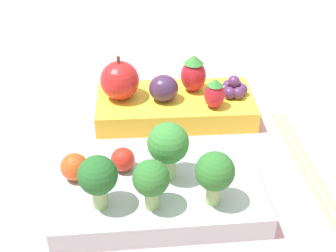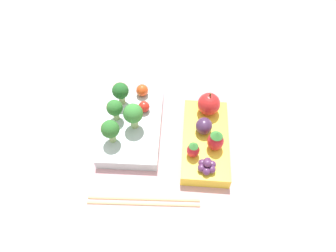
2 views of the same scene
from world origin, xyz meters
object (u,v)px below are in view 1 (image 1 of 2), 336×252
(bento_box_savoury, at_px, (159,192))
(chopsticks_pair, at_px, (306,163))
(cherry_tomato_1, at_px, (74,167))
(broccoli_floret_1, at_px, (98,177))
(bento_box_fruit, at_px, (175,106))
(cherry_tomato_0, at_px, (123,160))
(strawberry_0, at_px, (215,94))
(grape_cluster, at_px, (233,88))
(broccoli_floret_0, at_px, (151,180))
(strawberry_1, at_px, (193,74))
(plum, at_px, (164,88))
(broccoli_floret_2, at_px, (166,145))
(apple, at_px, (120,80))
(broccoli_floret_3, at_px, (215,173))

(bento_box_savoury, height_order, chopsticks_pair, bento_box_savoury)
(cherry_tomato_1, bearing_deg, broccoli_floret_1, 128.10)
(bento_box_fruit, relative_size, cherry_tomato_0, 8.28)
(cherry_tomato_1, relative_size, strawberry_0, 0.72)
(bento_box_fruit, bearing_deg, grape_cluster, -174.04)
(broccoli_floret_0, height_order, strawberry_1, strawberry_1)
(plum, distance_m, chopsticks_pair, 0.19)
(broccoli_floret_1, distance_m, grape_cluster, 0.25)
(plum, bearing_deg, grape_cluster, -170.48)
(bento_box_fruit, relative_size, strawberry_0, 5.33)
(broccoli_floret_2, xyz_separation_m, plum, (0.01, -0.14, -0.02))
(broccoli_floret_1, xyz_separation_m, strawberry_0, (-0.12, -0.17, -0.01))
(bento_box_savoury, xyz_separation_m, cherry_tomato_0, (0.04, -0.02, 0.02))
(bento_box_savoury, relative_size, cherry_tomato_1, 7.87)
(grape_cluster, bearing_deg, strawberry_1, -12.07)
(strawberry_1, bearing_deg, plum, 34.48)
(bento_box_fruit, xyz_separation_m, apple, (0.07, 0.00, 0.04))
(plum, xyz_separation_m, chopsticks_pair, (-0.16, 0.09, -0.04))
(broccoli_floret_2, xyz_separation_m, strawberry_1, (-0.03, -0.17, -0.01))
(bento_box_fruit, bearing_deg, broccoli_floret_2, 87.12)
(broccoli_floret_3, distance_m, strawberry_0, 0.17)
(bento_box_savoury, height_order, apple, apple)
(bento_box_fruit, height_order, broccoli_floret_3, broccoli_floret_3)
(cherry_tomato_0, distance_m, plum, 0.14)
(strawberry_1, height_order, chopsticks_pair, strawberry_1)
(bento_box_fruit, height_order, grape_cluster, grape_cluster)
(bento_box_fruit, xyz_separation_m, broccoli_floret_3, (-0.04, 0.19, 0.05))
(broccoli_floret_2, xyz_separation_m, chopsticks_pair, (-0.16, -0.05, -0.06))
(bento_box_fruit, distance_m, plum, 0.03)
(cherry_tomato_0, height_order, chopsticks_pair, cherry_tomato_0)
(broccoli_floret_1, bearing_deg, chopsticks_pair, -156.19)
(broccoli_floret_1, relative_size, broccoli_floret_2, 0.89)
(broccoli_floret_0, relative_size, broccoli_floret_3, 0.93)
(broccoli_floret_3, xyz_separation_m, apple, (0.11, -0.19, -0.01))
(broccoli_floret_0, xyz_separation_m, strawberry_0, (-0.07, -0.17, -0.01))
(broccoli_floret_3, xyz_separation_m, grape_cluster, (-0.04, -0.20, -0.02))
(broccoli_floret_3, relative_size, cherry_tomato_1, 2.01)
(bento_box_savoury, bearing_deg, bento_box_fruit, -95.14)
(cherry_tomato_0, bearing_deg, strawberry_0, -129.88)
(chopsticks_pair, bearing_deg, bento_box_fruit, -34.13)
(apple, distance_m, strawberry_0, 0.12)
(chopsticks_pair, bearing_deg, cherry_tomato_1, 12.63)
(broccoli_floret_2, bearing_deg, cherry_tomato_1, 2.45)
(broccoli_floret_3, bearing_deg, bento_box_savoury, -27.15)
(broccoli_floret_0, bearing_deg, bento_box_savoury, -98.35)
(broccoli_floret_3, height_order, strawberry_1, broccoli_floret_3)
(broccoli_floret_0, xyz_separation_m, broccoli_floret_2, (-0.01, -0.04, 0.01))
(plum, bearing_deg, chopsticks_pair, 150.16)
(broccoli_floret_3, relative_size, apple, 0.97)
(broccoli_floret_0, xyz_separation_m, apple, (0.05, -0.19, -0.01))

